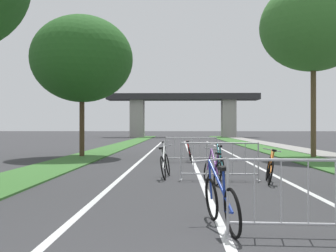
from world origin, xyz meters
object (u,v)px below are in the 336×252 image
(crowd_barrier_nearest, at_px, (308,199))
(bicycle_orange_0, at_px, (270,169))
(crowd_barrier_third, at_px, (191,150))
(bicycle_teal_7, at_px, (221,165))
(bicycle_silver_4, at_px, (164,153))
(bicycle_blue_6, at_px, (221,202))
(crowd_barrier_second, at_px, (219,162))
(tree_left_oak_near, at_px, (82,59))
(tree_right_oak_mid, at_px, (313,26))
(bicycle_red_5, at_px, (190,153))
(bicycle_purple_3, at_px, (213,170))
(bicycle_white_1, at_px, (165,165))

(crowd_barrier_nearest, relative_size, bicycle_orange_0, 1.31)
(crowd_barrier_third, height_order, bicycle_teal_7, crowd_barrier_third)
(bicycle_silver_4, distance_m, bicycle_blue_6, 11.77)
(crowd_barrier_second, bearing_deg, bicycle_orange_0, -19.51)
(crowd_barrier_nearest, bearing_deg, tree_left_oak_near, 114.13)
(tree_left_oak_near, relative_size, crowd_barrier_third, 3.17)
(tree_left_oak_near, xyz_separation_m, bicycle_teal_7, (5.97, -8.27, -4.45))
(bicycle_blue_6, bearing_deg, tree_right_oak_mid, 56.65)
(tree_right_oak_mid, distance_m, bicycle_silver_4, 9.47)
(crowd_barrier_nearest, distance_m, crowd_barrier_second, 5.81)
(bicycle_orange_0, xyz_separation_m, bicycle_red_5, (-1.93, 6.72, 0.00))
(tree_left_oak_near, height_order, crowd_barrier_second, tree_left_oak_near)
(crowd_barrier_second, height_order, crowd_barrier_third, same)
(crowd_barrier_third, height_order, bicycle_red_5, crowd_barrier_third)
(bicycle_purple_3, bearing_deg, bicycle_white_1, 128.99)
(bicycle_orange_0, bearing_deg, tree_left_oak_near, 137.24)
(crowd_barrier_nearest, relative_size, bicycle_white_1, 1.26)
(crowd_barrier_third, bearing_deg, crowd_barrier_second, -84.15)
(bicycle_white_1, distance_m, bicycle_blue_6, 5.95)
(tree_right_oak_mid, distance_m, crowd_barrier_nearest, 16.04)
(bicycle_purple_3, bearing_deg, crowd_barrier_second, 57.52)
(bicycle_silver_4, height_order, bicycle_teal_7, bicycle_teal_7)
(bicycle_orange_0, xyz_separation_m, bicycle_silver_4, (-3.03, 6.83, -0.01))
(crowd_barrier_third, relative_size, bicycle_orange_0, 1.31)
(bicycle_red_5, relative_size, bicycle_teal_7, 1.02)
(bicycle_orange_0, height_order, bicycle_purple_3, bicycle_purple_3)
(crowd_barrier_third, relative_size, bicycle_red_5, 1.27)
(bicycle_white_1, bearing_deg, bicycle_orange_0, -14.84)
(tree_right_oak_mid, relative_size, bicycle_orange_0, 5.04)
(crowd_barrier_second, xyz_separation_m, bicycle_blue_6, (-0.51, -5.32, -0.14))
(crowd_barrier_nearest, bearing_deg, bicycle_blue_6, 157.58)
(tree_left_oak_near, distance_m, bicycle_silver_4, 6.52)
(bicycle_red_5, bearing_deg, tree_left_oak_near, 154.03)
(bicycle_red_5, bearing_deg, bicycle_blue_6, -90.33)
(bicycle_white_1, xyz_separation_m, bicycle_silver_4, (-0.23, 5.84, -0.02))
(bicycle_white_1, height_order, bicycle_purple_3, bicycle_white_1)
(crowd_barrier_second, height_order, bicycle_blue_6, crowd_barrier_second)
(tree_left_oak_near, bearing_deg, bicycle_purple_3, -58.60)
(crowd_barrier_nearest, height_order, bicycle_orange_0, crowd_barrier_nearest)
(tree_left_oak_near, height_order, bicycle_purple_3, tree_left_oak_near)
(bicycle_orange_0, xyz_separation_m, bicycle_blue_6, (-1.80, -4.87, 0.01))
(crowd_barrier_second, height_order, bicycle_orange_0, crowd_barrier_second)
(bicycle_red_5, distance_m, bicycle_blue_6, 11.59)
(crowd_barrier_nearest, xyz_separation_m, bicycle_teal_7, (-0.51, 6.21, -0.14))
(bicycle_orange_0, distance_m, bicycle_teal_7, 1.49)
(crowd_barrier_nearest, height_order, bicycle_teal_7, crowd_barrier_nearest)
(tree_left_oak_near, xyz_separation_m, tree_right_oak_mid, (11.23, -0.29, 1.48))
(tree_left_oak_near, height_order, bicycle_orange_0, tree_left_oak_near)
(bicycle_red_5, bearing_deg, bicycle_white_1, -99.59)
(bicycle_silver_4, bearing_deg, crowd_barrier_second, -72.75)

